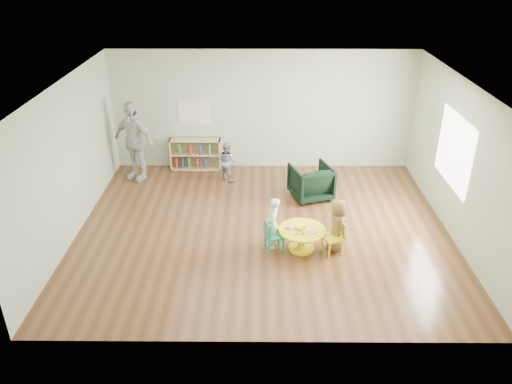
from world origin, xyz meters
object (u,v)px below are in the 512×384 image
at_px(toddler, 227,161).
at_px(child_left, 273,223).
at_px(bookshelf, 195,154).
at_px(adult_caretaker, 134,141).
at_px(activity_table, 302,236).
at_px(kid_chair_left, 272,235).
at_px(kid_chair_right, 335,236).
at_px(armchair, 311,182).
at_px(child_right, 337,225).

bearing_deg(toddler, child_left, 150.57).
relative_size(bookshelf, adult_caretaker, 0.66).
xyz_separation_m(activity_table, bookshelf, (-2.29, 3.55, 0.08)).
relative_size(kid_chair_left, kid_chair_right, 0.98).
bearing_deg(adult_caretaker, kid_chair_right, -7.78).
distance_m(bookshelf, armchair, 3.05).
xyz_separation_m(kid_chair_left, toddler, (-0.96, 2.95, 0.13)).
bearing_deg(bookshelf, adult_caretaker, -155.78).
bearing_deg(child_right, adult_caretaker, 38.12).
distance_m(child_left, child_right, 1.12).
height_order(armchair, child_right, child_right).
distance_m(kid_chair_left, bookshelf, 4.00).
distance_m(armchair, child_right, 2.02).
bearing_deg(kid_chair_right, activity_table, 60.84).
height_order(toddler, adult_caretaker, adult_caretaker).
xyz_separation_m(bookshelf, armchair, (2.63, -1.54, 0.00)).
relative_size(activity_table, kid_chair_right, 1.36).
xyz_separation_m(kid_chair_left, kid_chair_right, (1.10, -0.03, 0.01)).
xyz_separation_m(bookshelf, adult_caretaker, (-1.28, -0.58, 0.55)).
relative_size(bookshelf, child_right, 1.24).
distance_m(child_right, adult_caretaker, 5.14).
relative_size(child_left, toddler, 1.06).
relative_size(child_right, toddler, 1.07).
bearing_deg(armchair, toddler, -44.81).
relative_size(activity_table, child_right, 0.85).
height_order(kid_chair_right, child_left, child_left).
relative_size(activity_table, armchair, 1.02).
height_order(bookshelf, adult_caretaker, adult_caretaker).
relative_size(kid_chair_left, child_left, 0.62).
relative_size(kid_chair_left, bookshelf, 0.50).
height_order(child_right, toddler, child_right).
distance_m(kid_chair_left, kid_chair_right, 1.10).
distance_m(kid_chair_right, toddler, 3.63).
relative_size(child_left, adult_caretaker, 0.53).
bearing_deg(child_left, activity_table, 86.67).
xyz_separation_m(activity_table, adult_caretaker, (-3.57, 2.98, 0.63)).
distance_m(activity_table, armchair, 2.05).
relative_size(kid_chair_right, bookshelf, 0.51).
height_order(armchair, toddler, toddler).
height_order(bookshelf, child_right, child_right).
height_order(kid_chair_left, adult_caretaker, adult_caretaker).
bearing_deg(child_right, activity_table, 75.19).
xyz_separation_m(child_left, child_right, (1.12, -0.08, 0.00)).
bearing_deg(activity_table, bookshelf, 122.81).
relative_size(armchair, child_left, 0.84).
distance_m(armchair, adult_caretaker, 4.07).
bearing_deg(kid_chair_right, child_left, 59.17).
relative_size(activity_table, child_left, 0.86).
xyz_separation_m(armchair, child_right, (0.27, -2.00, 0.12)).
height_order(child_left, adult_caretaker, adult_caretaker).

